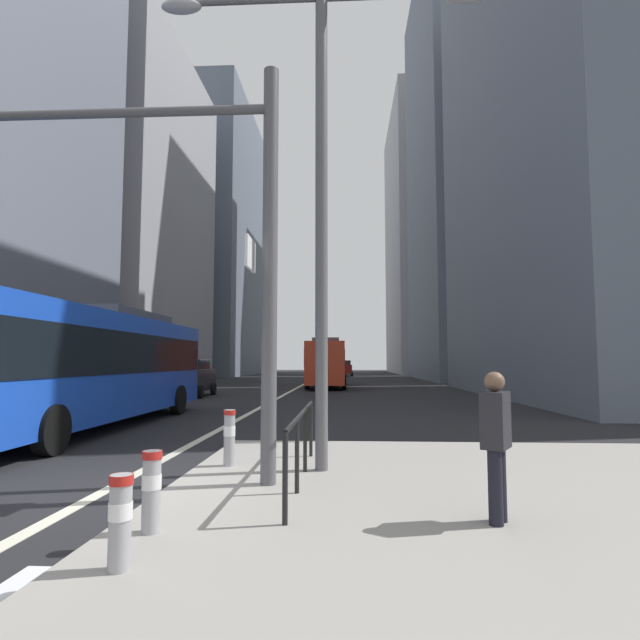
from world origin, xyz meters
TOP-DOWN VIEW (x-y plane):
  - ground_plane at (0.00, 20.00)m, footprint 160.00×160.00m
  - median_island at (5.50, -1.00)m, footprint 9.00×10.00m
  - lane_centre_line at (0.00, 30.00)m, footprint 0.20×80.00m
  - office_tower_left_mid at (-16.00, 34.73)m, footprint 11.58×18.62m
  - office_tower_left_far at (-16.00, 60.80)m, footprint 13.12×24.65m
  - office_tower_right_near at (17.00, 20.11)m, footprint 12.03×22.76m
  - office_tower_right_mid at (17.00, 45.73)m, footprint 11.85×20.51m
  - office_tower_right_far at (17.00, 74.66)m, footprint 12.51×25.98m
  - city_bus_blue_oncoming at (-3.59, 6.70)m, footprint 2.79×12.14m
  - city_bus_red_receding at (2.01, 29.97)m, footprint 2.79×11.74m
  - car_oncoming_mid at (-4.79, 19.43)m, footprint 2.18×4.33m
  - car_receding_near at (3.13, 56.36)m, footprint 2.10×4.18m
  - traffic_signal_gantry at (0.63, 0.13)m, footprint 5.28×0.65m
  - street_lamp_post at (3.05, 1.09)m, footprint 5.50×0.32m
  - bollard_left at (1.59, -2.80)m, footprint 0.20×0.20m
  - bollard_right at (1.49, -1.89)m, footprint 0.20×0.20m
  - bollard_back at (1.52, 1.35)m, footprint 0.20×0.20m
  - pedestrian_railing at (2.80, 0.33)m, footprint 0.06×3.89m
  - pedestrian_waiting at (5.04, -1.41)m, footprint 0.40×0.45m

SIDE VIEW (x-z plane):
  - ground_plane at x=0.00m, z-range 0.00..0.00m
  - lane_centre_line at x=0.00m, z-range 0.00..0.01m
  - median_island at x=5.50m, z-range 0.00..0.15m
  - bollard_left at x=1.59m, z-range 0.20..0.96m
  - bollard_right at x=1.49m, z-range 0.20..1.00m
  - bollard_back at x=1.52m, z-range 0.20..1.10m
  - pedestrian_railing at x=2.80m, z-range 0.37..1.35m
  - car_receding_near at x=3.13m, z-range 0.02..1.96m
  - car_oncoming_mid at x=-4.79m, z-range 0.02..1.96m
  - pedestrian_waiting at x=5.04m, z-range 0.23..1.82m
  - city_bus_red_receding at x=2.01m, z-range 0.14..3.54m
  - city_bus_blue_oncoming at x=-3.59m, z-range 0.14..3.54m
  - traffic_signal_gantry at x=0.63m, z-range 1.07..7.07m
  - street_lamp_post at x=3.05m, z-range 1.28..9.28m
  - office_tower_left_mid at x=-16.00m, z-range 0.00..28.27m
  - office_tower_right_near at x=17.00m, z-range 0.00..30.59m
  - office_tower_left_far at x=-16.00m, z-range 0.00..36.02m
  - office_tower_right_far at x=17.00m, z-range 0.00..42.15m
  - office_tower_right_mid at x=17.00m, z-range 0.00..43.70m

